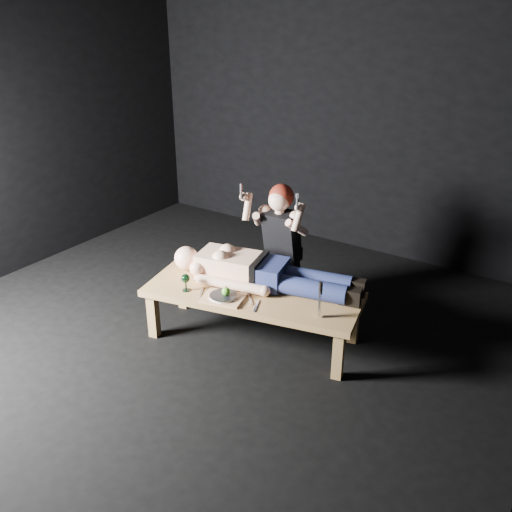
# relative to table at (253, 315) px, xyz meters

# --- Properties ---
(ground) EXTENTS (5.00, 5.00, 0.00)m
(ground) POSITION_rel_table_xyz_m (-0.30, -0.22, -0.23)
(ground) COLOR black
(ground) RESTS_ON ground
(back_wall) EXTENTS (5.00, 0.00, 5.00)m
(back_wall) POSITION_rel_table_xyz_m (-0.30, 2.28, 1.27)
(back_wall) COLOR black
(back_wall) RESTS_ON ground
(table) EXTENTS (1.87, 1.03, 0.45)m
(table) POSITION_rel_table_xyz_m (0.00, 0.00, 0.00)
(table) COLOR #A67D44
(table) RESTS_ON ground
(lying_man) EXTENTS (1.90, 0.93, 0.27)m
(lying_man) POSITION_rel_table_xyz_m (0.02, 0.17, 0.36)
(lying_man) COLOR beige
(lying_man) RESTS_ON table
(kneeling_woman) EXTENTS (0.68, 0.76, 1.22)m
(kneeling_woman) POSITION_rel_table_xyz_m (-0.11, 0.69, 0.38)
(kneeling_woman) COLOR black
(kneeling_woman) RESTS_ON ground
(serving_tray) EXTENTS (0.37, 0.31, 0.02)m
(serving_tray) POSITION_rel_table_xyz_m (-0.12, -0.24, 0.23)
(serving_tray) COLOR tan
(serving_tray) RESTS_ON table
(plate) EXTENTS (0.26, 0.26, 0.02)m
(plate) POSITION_rel_table_xyz_m (-0.12, -0.24, 0.25)
(plate) COLOR white
(plate) RESTS_ON serving_tray
(apple) EXTENTS (0.07, 0.07, 0.07)m
(apple) POSITION_rel_table_xyz_m (-0.10, -0.22, 0.30)
(apple) COLOR #3F951B
(apple) RESTS_ON plate
(goblet) EXTENTS (0.09, 0.09, 0.15)m
(goblet) POSITION_rel_table_xyz_m (-0.46, -0.29, 0.30)
(goblet) COLOR black
(goblet) RESTS_ON table
(fork_flat) EXTENTS (0.11, 0.17, 0.01)m
(fork_flat) POSITION_rel_table_xyz_m (-0.33, -0.25, 0.23)
(fork_flat) COLOR #B2B2B7
(fork_flat) RESTS_ON table
(knife_flat) EXTENTS (0.09, 0.18, 0.01)m
(knife_flat) POSITION_rel_table_xyz_m (0.16, -0.18, 0.23)
(knife_flat) COLOR #B2B2B7
(knife_flat) RESTS_ON table
(spoon_flat) EXTENTS (0.14, 0.15, 0.01)m
(spoon_flat) POSITION_rel_table_xyz_m (0.06, -0.12, 0.23)
(spoon_flat) COLOR #B2B2B7
(spoon_flat) RESTS_ON table
(carving_knife) EXTENTS (0.05, 0.05, 0.29)m
(carving_knife) POSITION_rel_table_xyz_m (0.64, -0.05, 0.37)
(carving_knife) COLOR #B2B2B7
(carving_knife) RESTS_ON table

